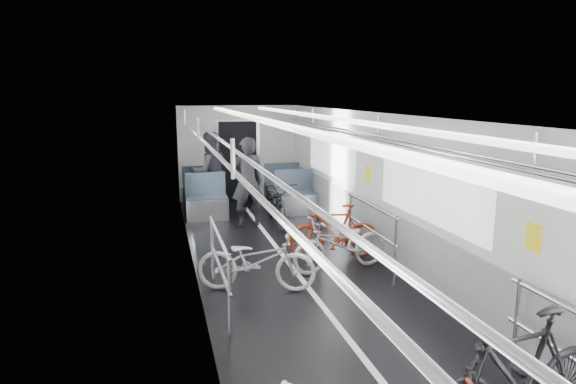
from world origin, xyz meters
The scene contains 8 objects.
car_shell centered at (0.00, 1.78, 1.13)m, with size 3.02×14.01×2.41m.
bike_left_far centered at (-0.73, 0.68, 0.43)m, with size 0.57×1.65×0.87m, color silver.
bike_right_near centered at (0.64, -2.93, 0.54)m, with size 0.51×1.80×1.08m, color black.
bike_right_mid centered at (0.70, 1.17, 0.42)m, with size 0.56×1.61×0.85m, color #BABBC0.
bike_right_far centered at (0.80, 1.77, 0.46)m, with size 0.43×1.52×0.92m, color maroon.
bike_aisle centered at (0.37, 4.15, 0.47)m, with size 0.63×1.80×0.95m, color black.
person_standing centered at (-0.23, 4.25, 0.92)m, with size 0.67×0.44×1.84m, color black.
person_seated centered at (-0.86, 5.68, 0.93)m, with size 0.90×0.70×1.85m, color #2E2B32.
Camera 1 is at (-1.96, -5.99, 2.71)m, focal length 32.00 mm.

